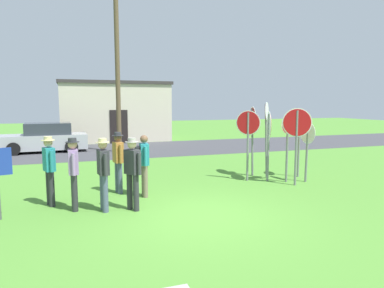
# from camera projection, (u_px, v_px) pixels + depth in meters

# --- Properties ---
(ground_plane) EXTENTS (80.00, 80.00, 0.00)m
(ground_plane) POSITION_uv_depth(u_px,v_px,m) (200.00, 216.00, 7.76)
(ground_plane) COLOR #518E33
(street_asphalt) EXTENTS (60.00, 6.40, 0.01)m
(street_asphalt) POSITION_uv_depth(u_px,v_px,m) (126.00, 150.00, 18.68)
(street_asphalt) COLOR #424247
(street_asphalt) RESTS_ON ground
(building_background) EXTENTS (7.14, 3.78, 3.94)m
(building_background) POSITION_uv_depth(u_px,v_px,m) (115.00, 111.00, 23.16)
(building_background) COLOR beige
(building_background) RESTS_ON ground
(utility_pole) EXTENTS (1.80, 0.24, 8.42)m
(utility_pole) POSITION_uv_depth(u_px,v_px,m) (117.00, 66.00, 17.33)
(utility_pole) COLOR brown
(utility_pole) RESTS_ON ground
(parked_car_on_street) EXTENTS (4.39, 2.20, 1.51)m
(parked_car_on_street) POSITION_uv_depth(u_px,v_px,m) (45.00, 139.00, 17.89)
(parked_car_on_street) COLOR #A5A8AD
(parked_car_on_street) RESTS_ON ground
(stop_sign_low_front) EXTENTS (0.27, 0.85, 2.42)m
(stop_sign_low_front) POSITION_uv_depth(u_px,v_px,m) (253.00, 128.00, 11.92)
(stop_sign_low_front) COLOR slate
(stop_sign_low_front) RESTS_ON ground
(stop_sign_far_back) EXTENTS (0.37, 0.83, 2.28)m
(stop_sign_far_back) POSITION_uv_depth(u_px,v_px,m) (269.00, 133.00, 11.04)
(stop_sign_far_back) COLOR slate
(stop_sign_far_back) RESTS_ON ground
(stop_sign_leaning_left) EXTENTS (0.10, 0.69, 1.94)m
(stop_sign_leaning_left) POSITION_uv_depth(u_px,v_px,m) (307.00, 142.00, 10.99)
(stop_sign_leaning_left) COLOR slate
(stop_sign_leaning_left) RESTS_ON ground
(stop_sign_rear_left) EXTENTS (0.59, 0.20, 2.19)m
(stop_sign_rear_left) POSITION_uv_depth(u_px,v_px,m) (287.00, 137.00, 10.95)
(stop_sign_rear_left) COLOR slate
(stop_sign_rear_left) RESTS_ON ground
(stop_sign_rear_right) EXTENTS (0.36, 0.61, 2.11)m
(stop_sign_rear_right) POSITION_uv_depth(u_px,v_px,m) (299.00, 136.00, 11.73)
(stop_sign_rear_right) COLOR slate
(stop_sign_rear_right) RESTS_ON ground
(stop_sign_leaning_right) EXTENTS (0.77, 0.46, 2.40)m
(stop_sign_leaning_right) POSITION_uv_depth(u_px,v_px,m) (297.00, 132.00, 10.47)
(stop_sign_leaning_right) COLOR slate
(stop_sign_leaning_right) RESTS_ON ground
(stop_sign_tallest) EXTENTS (0.62, 0.52, 2.31)m
(stop_sign_tallest) POSITION_uv_depth(u_px,v_px,m) (248.00, 133.00, 11.12)
(stop_sign_tallest) COLOR slate
(stop_sign_tallest) RESTS_ON ground
(stop_sign_center_cluster) EXTENTS (0.43, 0.49, 2.57)m
(stop_sign_center_cluster) POSITION_uv_depth(u_px,v_px,m) (266.00, 128.00, 11.55)
(stop_sign_center_cluster) COLOR slate
(stop_sign_center_cluster) RESTS_ON ground
(person_in_teal) EXTENTS (0.32, 0.56, 1.74)m
(person_in_teal) POSITION_uv_depth(u_px,v_px,m) (103.00, 170.00, 8.02)
(person_in_teal) COLOR #4C5670
(person_in_teal) RESTS_ON ground
(person_in_blue) EXTENTS (0.38, 0.49, 1.74)m
(person_in_blue) POSITION_uv_depth(u_px,v_px,m) (132.00, 170.00, 8.09)
(person_in_blue) COLOR #2D2D33
(person_in_blue) RESTS_ON ground
(person_holding_notes) EXTENTS (0.37, 0.57, 1.69)m
(person_holding_notes) POSITION_uv_depth(u_px,v_px,m) (144.00, 161.00, 9.29)
(person_holding_notes) COLOR #7A6B56
(person_holding_notes) RESTS_ON ground
(person_with_sunhat) EXTENTS (0.32, 0.57, 1.74)m
(person_with_sunhat) POSITION_uv_depth(u_px,v_px,m) (73.00, 170.00, 8.09)
(person_with_sunhat) COLOR #2D2D33
(person_with_sunhat) RESTS_ON ground
(person_on_left) EXTENTS (0.31, 0.56, 1.74)m
(person_on_left) POSITION_uv_depth(u_px,v_px,m) (118.00, 159.00, 9.66)
(person_on_left) COLOR #4C5670
(person_on_left) RESTS_ON ground
(person_in_dark_shirt) EXTENTS (0.32, 0.54, 1.74)m
(person_in_dark_shirt) POSITION_uv_depth(u_px,v_px,m) (49.00, 167.00, 8.45)
(person_in_dark_shirt) COLOR #2D2D33
(person_in_dark_shirt) RESTS_ON ground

